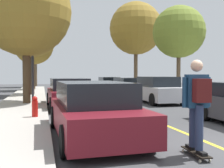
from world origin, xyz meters
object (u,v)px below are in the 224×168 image
object	(u,v)px
parked_car_left_near	(69,93)
skateboarder	(197,100)
parked_car_left_nearest	(93,110)
street_tree_right_near	(136,29)
street_tree_left_farthest	(35,44)
skateboard	(196,152)
parked_car_right_far	(128,87)
parked_car_right_near	(158,90)
fire_hydrant	(35,107)
street_tree_left_near	(31,28)
street_tree_right_nearest	(179,32)
street_tree_left_nearest	(26,11)
street_tree_left_far	(34,45)
streetlamp	(32,37)
parked_car_right_farthest	(109,84)

from	to	relation	value
parked_car_left_near	skateboarder	xyz separation A→B (m)	(1.62, -8.45, 0.43)
parked_car_left_nearest	street_tree_right_near	distance (m)	18.71
street_tree_left_farthest	skateboard	world-z (taller)	street_tree_left_farthest
parked_car_right_far	street_tree_right_near	xyz separation A→B (m)	(2.02, 3.92, 5.05)
street_tree_right_near	parked_car_right_near	bearing A→B (deg)	-102.15
parked_car_left_near	parked_car_right_near	bearing A→B (deg)	10.45
street_tree_right_near	fire_hydrant	distance (m)	16.99
street_tree_left_near	street_tree_right_near	distance (m)	9.51
street_tree_right_nearest	skateboard	size ratio (longest dim) A/B	6.69
street_tree_left_nearest	street_tree_left_farthest	world-z (taller)	street_tree_left_nearest
parked_car_right_far	fire_hydrant	xyz separation A→B (m)	(-6.46, -9.84, -0.18)
street_tree_right_nearest	fire_hydrant	distance (m)	10.91
street_tree_left_farthest	street_tree_left_far	bearing A→B (deg)	-90.00
street_tree_left_far	skateboard	xyz separation A→B (m)	(3.64, -22.52, -4.32)
parked_car_left_nearest	parked_car_left_near	size ratio (longest dim) A/B	1.03
street_tree_left_far	streetlamp	world-z (taller)	street_tree_left_far
parked_car_left_nearest	parked_car_right_far	xyz separation A→B (m)	(4.96, 12.70, -0.03)
parked_car_right_near	skateboarder	size ratio (longest dim) A/B	2.30
street_tree_right_near	parked_car_right_far	bearing A→B (deg)	-117.28
parked_car_left_near	street_tree_left_farthest	xyz separation A→B (m)	(-2.02, 21.26, 4.55)
parked_car_right_far	parked_car_right_farthest	size ratio (longest dim) A/B	0.92
street_tree_left_far	skateboarder	bearing A→B (deg)	-80.83
parked_car_left_nearest	street_tree_right_near	size ratio (longest dim) A/B	0.56
parked_car_left_near	street_tree_right_nearest	distance (m)	8.16
street_tree_left_near	parked_car_right_near	bearing A→B (deg)	-42.73
parked_car_right_far	street_tree_left_nearest	xyz separation A→B (m)	(-6.99, -5.04, 4.12)
parked_car_left_nearest	streetlamp	bearing A→B (deg)	101.59
street_tree_right_near	streetlamp	size ratio (longest dim) A/B	1.31
street_tree_right_near	skateboard	world-z (taller)	street_tree_right_near
streetlamp	skateboard	bearing A→B (deg)	-72.42
street_tree_right_near	streetlamp	distance (m)	12.09
parked_car_left_nearest	street_tree_right_nearest	distance (m)	11.64
parked_car_right_far	street_tree_left_near	size ratio (longest dim) A/B	0.60
street_tree_left_farthest	streetlamp	bearing A→B (deg)	-89.18
street_tree_left_farthest	street_tree_right_nearest	bearing A→B (deg)	-64.58
street_tree_left_nearest	street_tree_right_nearest	distance (m)	9.08
street_tree_left_near	street_tree_left_nearest	bearing A→B (deg)	-90.00
street_tree_left_nearest	streetlamp	xyz separation A→B (m)	(0.27, 0.88, -1.19)
street_tree_left_far	street_tree_right_near	size ratio (longest dim) A/B	0.77
fire_hydrant	skateboarder	xyz separation A→B (m)	(3.12, -5.00, 0.62)
parked_car_left_near	parked_car_right_far	world-z (taller)	parked_car_left_near
parked_car_right_near	street_tree_right_nearest	bearing A→B (deg)	34.64
street_tree_left_near	street_tree_right_near	world-z (taller)	street_tree_right_near
parked_car_left_nearest	street_tree_left_far	xyz separation A→B (m)	(-2.02, 20.41, 3.72)
streetlamp	parked_car_right_far	bearing A→B (deg)	31.82
skateboarder	street_tree_left_nearest	bearing A→B (deg)	110.38
parked_car_left_near	skateboard	distance (m)	8.59
street_tree_left_near	parked_car_right_farthest	bearing A→B (deg)	34.86
fire_hydrant	skateboard	distance (m)	5.88
street_tree_right_near	skateboarder	world-z (taller)	street_tree_right_near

